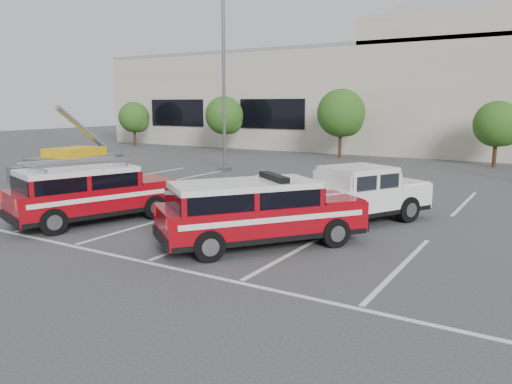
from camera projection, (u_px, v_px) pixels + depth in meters
The scene contains 12 objects.
ground at pixel (214, 236), 14.48m from camera, with size 120.00×120.00×0.00m, color #363638.
stall_markings at pixel (287, 209), 18.26m from camera, with size 23.00×15.00×0.01m, color silver.
convention_building at pixel (447, 92), 40.36m from camera, with size 60.00×16.99×13.20m.
tree_far_left at pixel (135, 118), 45.35m from camera, with size 2.77×2.77×3.99m.
tree_left at pixel (225, 117), 40.17m from camera, with size 3.07×3.07×4.42m.
tree_mid_left at pixel (342, 115), 35.00m from camera, with size 3.37×3.37×4.85m.
tree_mid_right at pixel (499, 126), 29.97m from camera, with size 2.77×2.77×3.99m.
light_pole_left at pixel (224, 79), 27.77m from camera, with size 0.90×0.60×10.24m.
fire_chief_suv at pixel (258, 217), 13.42m from camera, with size 4.89×5.54×1.92m.
white_pickup at pixel (346, 201), 15.92m from camera, with size 4.49×6.14×1.80m.
ladder_suv at pixel (91, 197), 16.11m from camera, with size 3.58×5.52×2.03m.
utility_rig at pixel (72, 166), 24.63m from camera, with size 3.79×4.67×3.75m.
Camera 1 is at (8.33, -11.36, 3.78)m, focal length 35.00 mm.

